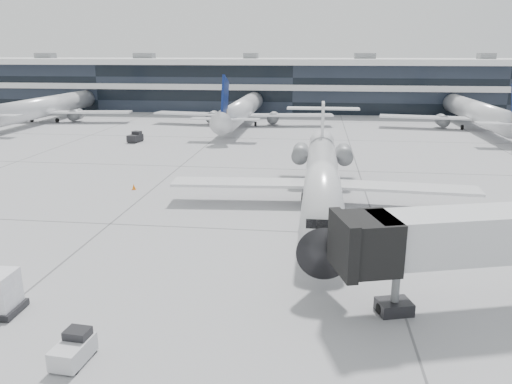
# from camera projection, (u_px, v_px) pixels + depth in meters

# --- Properties ---
(ground) EXTENTS (220.00, 220.00, 0.00)m
(ground) POSITION_uv_depth(u_px,v_px,m) (240.00, 230.00, 36.61)
(ground) COLOR gray
(ground) RESTS_ON ground
(terminal) EXTENTS (170.00, 22.00, 10.00)m
(terminal) POSITION_uv_depth(u_px,v_px,m) (295.00, 87.00, 113.60)
(terminal) COLOR black
(terminal) RESTS_ON ground
(bg_jet_left) EXTENTS (32.00, 40.00, 9.60)m
(bg_jet_left) POSITION_uv_depth(u_px,v_px,m) (50.00, 121.00, 94.49)
(bg_jet_left) COLOR silver
(bg_jet_left) RESTS_ON ground
(bg_jet_center) EXTENTS (32.00, 40.00, 9.60)m
(bg_jet_center) POSITION_uv_depth(u_px,v_px,m) (243.00, 124.00, 90.10)
(bg_jet_center) COLOR silver
(bg_jet_center) RESTS_ON ground
(bg_jet_right) EXTENTS (32.00, 40.00, 9.60)m
(bg_jet_right) POSITION_uv_depth(u_px,v_px,m) (474.00, 128.00, 85.36)
(bg_jet_right) COLOR silver
(bg_jet_right) RESTS_ON ground
(regional_jet) EXTENTS (25.83, 32.08, 7.43)m
(regional_jet) POSITION_uv_depth(u_px,v_px,m) (322.00, 176.00, 41.84)
(regional_jet) COLOR silver
(regional_jet) RESTS_ON ground
(jet_bridge) EXTENTS (16.24, 7.30, 5.29)m
(jet_bridge) POSITION_uv_depth(u_px,v_px,m) (512.00, 234.00, 24.80)
(jet_bridge) COLOR silver
(jet_bridge) RESTS_ON ground
(baggage_tug) EXTENTS (1.34, 2.09, 1.27)m
(baggage_tug) POSITION_uv_depth(u_px,v_px,m) (74.00, 349.00, 20.87)
(baggage_tug) COLOR silver
(baggage_tug) RESTS_ON ground
(traffic_cone) EXTENTS (0.37, 0.37, 0.55)m
(traffic_cone) POSITION_uv_depth(u_px,v_px,m) (134.00, 187.00, 47.21)
(traffic_cone) COLOR orange
(traffic_cone) RESTS_ON ground
(far_tug) EXTENTS (1.85, 2.61, 1.51)m
(far_tug) POSITION_uv_depth(u_px,v_px,m) (135.00, 137.00, 72.14)
(far_tug) COLOR black
(far_tug) RESTS_ON ground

